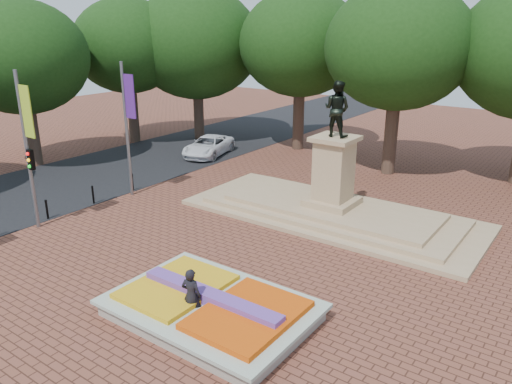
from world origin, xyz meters
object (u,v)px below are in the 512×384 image
pedestrian (191,295)px  flower_bed (212,307)px  monument (332,199)px  van (208,146)px

pedestrian → flower_bed: bearing=-144.2°
monument → pedestrian: bearing=-86.5°
pedestrian → monument: bearing=-100.9°
flower_bed → monument: 10.07m
flower_bed → van: (-13.38, 15.28, 0.29)m
pedestrian → van: bearing=-64.9°
monument → van: monument is taller
van → pedestrian: pedestrian is taller
van → pedestrian: (12.99, -15.75, 0.23)m
monument → pedestrian: monument is taller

